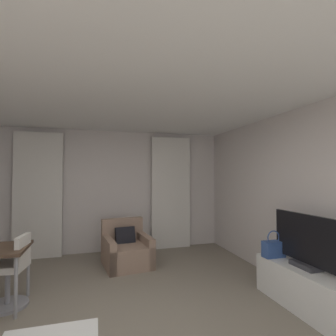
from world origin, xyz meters
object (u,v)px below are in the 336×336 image
Objects in this scene: tv_console at (309,290)px; armchair at (126,250)px; desk_chair at (11,275)px; handbag_primary at (274,248)px; tv_flatscreen at (305,242)px.

armchair is at bearing 131.53° from tv_console.
handbag_primary is (3.40, -0.59, 0.23)m from desk_chair.
armchair is 2.93m from tv_console.
desk_chair is 0.63× the size of tv_console.
handbag_primary is (-0.11, 0.46, -0.19)m from tv_flatscreen.
armchair is 2.63× the size of handbag_primary.
desk_chair reaches higher than tv_console.
armchair is at bearing 137.23° from handbag_primary.
desk_chair is 3.67m from tv_console.
handbag_primary is at bearing 102.19° from tv_console.
armchair is at bearing 132.05° from tv_flatscreen.
handbag_primary is at bearing 103.22° from tv_flatscreen.
armchair is 1.10× the size of desk_chair.
desk_chair is at bearing 162.83° from tv_console.
desk_chair is at bearing 170.20° from handbag_primary.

